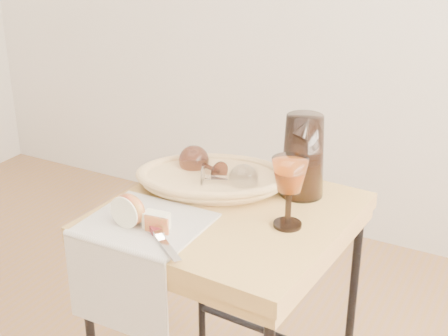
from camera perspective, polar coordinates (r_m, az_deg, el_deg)
The scene contains 10 objects.
side_table at distance 1.79m, azimuth 0.31°, elevation -14.11°, with size 0.57×0.57×0.73m, color brown, non-canonical shape.
tea_towel at distance 1.53m, azimuth -7.01°, elevation -4.93°, with size 0.28×0.25×0.01m, color beige.
bread_basket at distance 1.70m, azimuth -1.07°, elevation -1.11°, with size 0.36×0.25×0.04m, color tan, non-canonical shape.
goblet_lying_a at distance 1.71m, azimuth -1.74°, elevation 0.25°, with size 0.13×0.08×0.08m, color brown, non-canonical shape.
goblet_lying_b at distance 1.65m, azimuth 0.17°, elevation -0.88°, with size 0.12×0.08×0.08m, color white, non-canonical shape.
pitcher at distance 1.64m, azimuth 7.06°, elevation 1.08°, with size 0.15×0.23×0.26m, color black, non-canonical shape.
wine_goblet at distance 1.49m, azimuth 5.79°, elevation -2.20°, with size 0.08×0.08×0.17m, color white, non-canonical shape.
apple_half at distance 1.51m, azimuth -8.37°, elevation -3.64°, with size 0.08×0.04×0.08m, color red.
apple_wedge at distance 1.49m, azimuth -6.03°, elevation -4.69°, with size 0.06×0.03×0.04m, color #F7F1C9.
table_knife at distance 1.45m, azimuth -5.72°, elevation -6.08°, with size 0.20×0.02×0.02m, color silver, non-canonical shape.
Camera 1 is at (0.97, -0.75, 1.46)m, focal length 51.39 mm.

